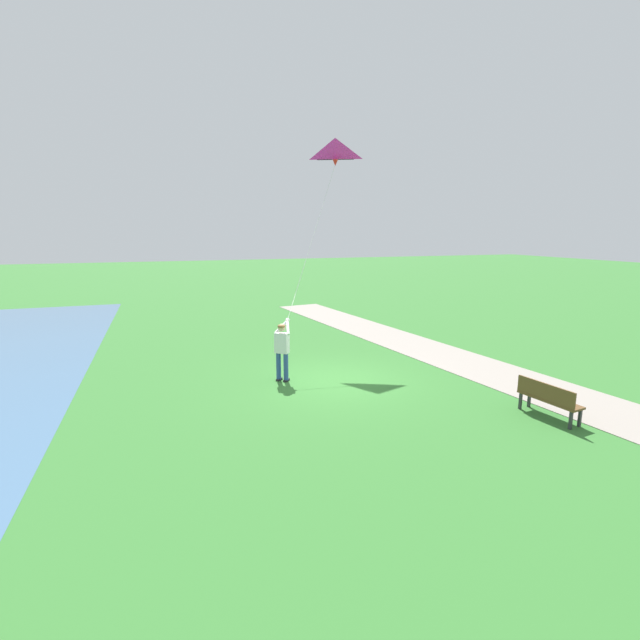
% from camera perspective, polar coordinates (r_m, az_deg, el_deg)
% --- Properties ---
extents(ground_plane, '(120.00, 120.00, 0.00)m').
position_cam_1_polar(ground_plane, '(13.68, 1.93, -7.60)').
color(ground_plane, '#33702D').
extents(walkway_path, '(6.74, 32.03, 0.02)m').
position_cam_1_polar(walkway_path, '(14.75, 24.05, -7.16)').
color(walkway_path, gray).
rests_on(walkway_path, ground).
extents(person_kite_flyer, '(0.58, 0.61, 1.83)m').
position_cam_1_polar(person_kite_flyer, '(13.44, -4.74, -3.32)').
color(person_kite_flyer, '#232328').
rests_on(person_kite_flyer, ground).
extents(flying_kite, '(3.39, 3.53, 5.85)m').
position_cam_1_polar(flying_kite, '(17.30, 1.86, 20.19)').
color(flying_kite, '#E02D9E').
extents(park_bench_near_walkway, '(0.64, 1.55, 0.88)m').
position_cam_1_polar(park_bench_near_walkway, '(12.18, 26.57, -8.64)').
color(park_bench_near_walkway, brown).
rests_on(park_bench_near_walkway, ground).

